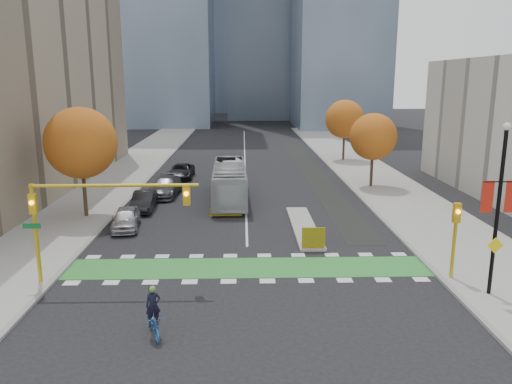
{
  "coord_description": "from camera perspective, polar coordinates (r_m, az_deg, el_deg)",
  "views": [
    {
      "loc": [
        -0.21,
        -24.39,
        10.17
      ],
      "look_at": [
        0.61,
        7.12,
        3.0
      ],
      "focal_mm": 35.0,
      "sensor_mm": 36.0,
      "label": 1
    }
  ],
  "objects": [
    {
      "name": "parked_car_c",
      "position": [
        44.95,
        -10.35,
        0.62
      ],
      "size": [
        2.75,
        5.94,
        1.68
      ],
      "primitive_type": "imported",
      "rotation": [
        0.0,
        0.0,
        -0.07
      ],
      "color": "#4A4A4F",
      "rests_on": "ground"
    },
    {
      "name": "parked_car_b",
      "position": [
        40.33,
        -12.7,
        -1.02
      ],
      "size": [
        1.74,
        4.58,
        1.49
      ],
      "primitive_type": "imported",
      "rotation": [
        0.0,
        0.0,
        0.04
      ],
      "color": "black",
      "rests_on": "ground"
    },
    {
      "name": "curb_west",
      "position": [
        46.56,
        -13.59,
        -0.07
      ],
      "size": [
        0.3,
        120.0,
        0.16
      ],
      "primitive_type": "cube",
      "color": "gray",
      "rests_on": "ground"
    },
    {
      "name": "sidewalk_west",
      "position": [
        47.42,
        -17.73,
        -0.1
      ],
      "size": [
        7.0,
        120.0,
        0.15
      ],
      "primitive_type": "cube",
      "color": "gray",
      "rests_on": "ground"
    },
    {
      "name": "traffic_signal_east",
      "position": [
        27.21,
        21.82,
        -3.99
      ],
      "size": [
        0.35,
        0.43,
        4.1
      ],
      "color": "#BF9914",
      "rests_on": "ground"
    },
    {
      "name": "bus",
      "position": [
        42.53,
        -3.04,
        1.21
      ],
      "size": [
        3.03,
        11.77,
        3.26
      ],
      "primitive_type": "imported",
      "rotation": [
        0.0,
        0.0,
        0.03
      ],
      "color": "#ADB3B5",
      "rests_on": "ground"
    },
    {
      "name": "traffic_signal_west",
      "position": [
        25.83,
        -18.84,
        -1.63
      ],
      "size": [
        8.53,
        0.56,
        5.2
      ],
      "color": "#BF9914",
      "rests_on": "ground"
    },
    {
      "name": "banner_lamppost",
      "position": [
        25.43,
        25.98,
        -1.13
      ],
      "size": [
        1.65,
        0.36,
        8.28
      ],
      "color": "black",
      "rests_on": "ground"
    },
    {
      "name": "tree_west",
      "position": [
        38.52,
        -19.39,
        5.3
      ],
      "size": [
        5.2,
        5.2,
        8.22
      ],
      "color": "#332114",
      "rests_on": "ground"
    },
    {
      "name": "ground",
      "position": [
        26.42,
        -0.93,
        -9.82
      ],
      "size": [
        300.0,
        300.0,
        0.0
      ],
      "primitive_type": "plane",
      "color": "black",
      "rests_on": "ground"
    },
    {
      "name": "bike_lane_paint",
      "position": [
        55.86,
        6.47,
        2.25
      ],
      "size": [
        2.5,
        50.0,
        0.01
      ],
      "primitive_type": "cube",
      "color": "black",
      "rests_on": "ground"
    },
    {
      "name": "parked_car_a",
      "position": [
        35.66,
        -14.64,
        -2.94
      ],
      "size": [
        2.26,
        4.53,
        1.48
      ],
      "primitive_type": "imported",
      "rotation": [
        0.0,
        0.0,
        0.12
      ],
      "color": "#A8A7AD",
      "rests_on": "ground"
    },
    {
      "name": "tree_east_far",
      "position": [
        63.86,
        10.1,
        8.19
      ],
      "size": [
        4.8,
        4.8,
        7.65
      ],
      "color": "#332114",
      "rests_on": "ground"
    },
    {
      "name": "cyclist",
      "position": [
        21.1,
        -11.6,
        -14.07
      ],
      "size": [
        1.31,
        1.98,
        2.16
      ],
      "rotation": [
        0.0,
        0.0,
        0.38
      ],
      "color": "#2256A0",
      "rests_on": "ground"
    },
    {
      "name": "hazard_board",
      "position": [
        30.37,
        6.58,
        -5.24
      ],
      "size": [
        1.4,
        0.12,
        1.3
      ],
      "primitive_type": "cube",
      "color": "yellow",
      "rests_on": "median_island"
    },
    {
      "name": "bike_crossing",
      "position": [
        27.81,
        -0.96,
        -8.62
      ],
      "size": [
        20.0,
        3.0,
        0.01
      ],
      "primitive_type": "cube",
      "color": "#2B8531",
      "rests_on": "ground"
    },
    {
      "name": "curb_east",
      "position": [
        46.65,
        11.19,
        0.07
      ],
      "size": [
        0.3,
        120.0,
        0.16
      ],
      "primitive_type": "cube",
      "color": "gray",
      "rests_on": "ground"
    },
    {
      "name": "centre_line",
      "position": [
        65.18,
        -1.29,
        3.84
      ],
      "size": [
        0.15,
        70.0,
        0.01
      ],
      "primitive_type": "cube",
      "color": "silver",
      "rests_on": "ground"
    },
    {
      "name": "tree_east_near",
      "position": [
        48.26,
        13.25,
        6.16
      ],
      "size": [
        4.4,
        4.4,
        7.08
      ],
      "color": "#332114",
      "rests_on": "ground"
    },
    {
      "name": "sidewalk_east",
      "position": [
        47.54,
        15.31,
        0.09
      ],
      "size": [
        7.0,
        120.0,
        0.15
      ],
      "primitive_type": "cube",
      "color": "gray",
      "rests_on": "ground"
    },
    {
      "name": "parked_car_d",
      "position": [
        52.75,
        -8.55,
        2.36
      ],
      "size": [
        2.45,
        5.27,
        1.46
      ],
      "primitive_type": "imported",
      "rotation": [
        0.0,
        0.0,
        -0.01
      ],
      "color": "black",
      "rests_on": "ground"
    },
    {
      "name": "median_island",
      "position": [
        35.13,
        5.47,
        -3.94
      ],
      "size": [
        1.6,
        10.0,
        0.16
      ],
      "primitive_type": "cube",
      "color": "gray",
      "rests_on": "ground"
    }
  ]
}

